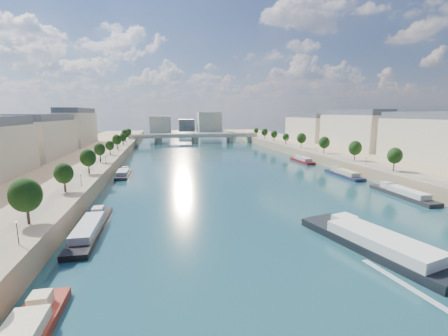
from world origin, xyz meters
name	(u,v)px	position (x,y,z in m)	size (l,w,h in m)	color
ground	(233,176)	(0.00, 100.00, 0.00)	(700.00, 700.00, 0.00)	#0B2934
quay_left	(47,177)	(-72.00, 100.00, 2.50)	(44.00, 520.00, 5.00)	#9E8460
quay_right	(381,164)	(72.00, 100.00, 2.50)	(44.00, 520.00, 5.00)	#9E8460
pave_left	(89,169)	(-57.00, 100.00, 5.05)	(14.00, 520.00, 0.10)	gray
pave_right	(353,160)	(57.00, 100.00, 5.05)	(14.00, 520.00, 0.10)	gray
trees_left	(94,154)	(-55.00, 102.00, 10.48)	(4.80, 268.80, 8.26)	#382B1E
trees_right	(337,146)	(55.00, 110.00, 10.48)	(4.80, 268.80, 8.26)	#382B1E
lamps_left	(95,166)	(-52.50, 90.00, 7.78)	(0.36, 200.36, 4.28)	black
lamps_right	(338,153)	(52.50, 105.00, 7.78)	(0.36, 200.36, 4.28)	black
buildings_left	(18,138)	(-85.00, 112.00, 16.45)	(16.00, 226.00, 23.20)	beige
buildings_right	(389,132)	(85.00, 112.00, 16.45)	(16.00, 226.00, 23.20)	beige
skyline	(190,123)	(3.19, 319.52, 14.66)	(79.00, 42.00, 22.00)	beige
bridge	(195,137)	(0.00, 244.77, 5.08)	(112.00, 12.00, 8.15)	#C1B79E
tour_barge	(374,243)	(10.73, 26.23, 1.26)	(16.15, 32.67, 4.27)	black
moored_barges_left	(75,253)	(-45.50, 34.40, 0.84)	(5.00, 150.81, 3.60)	#192138
moored_barges_right	(410,196)	(45.50, 54.35, 0.84)	(5.00, 163.33, 3.60)	black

